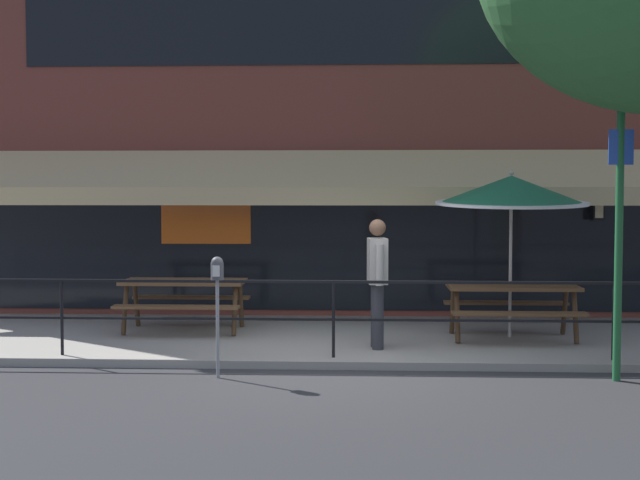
{
  "coord_description": "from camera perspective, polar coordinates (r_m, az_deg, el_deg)",
  "views": [
    {
      "loc": [
        0.37,
        -10.74,
        2.19
      ],
      "look_at": [
        -0.23,
        1.6,
        1.5
      ],
      "focal_mm": 50.0,
      "sensor_mm": 36.0,
      "label": 1
    }
  ],
  "objects": [
    {
      "name": "restaurant_building",
      "position": [
        15.03,
        1.38,
        8.26
      ],
      "size": [
        15.0,
        1.6,
        7.08
      ],
      "color": "brown",
      "rests_on": "ground"
    },
    {
      "name": "parking_meter_near",
      "position": [
        10.42,
        -6.59,
        -2.56
      ],
      "size": [
        0.15,
        0.16,
        1.42
      ],
      "color": "gray",
      "rests_on": "ground"
    },
    {
      "name": "ground_plane",
      "position": [
        10.97,
        0.81,
        -8.32
      ],
      "size": [
        120.0,
        120.0,
        0.0
      ],
      "primitive_type": "plane",
      "color": "#2D2D30"
    },
    {
      "name": "patio_railing",
      "position": [
        11.13,
        0.87,
        -3.98
      ],
      "size": [
        13.84,
        0.04,
        0.97
      ],
      "color": "black",
      "rests_on": "patio_deck"
    },
    {
      "name": "pedestrian_walking",
      "position": [
        11.78,
        3.69,
        -2.33
      ],
      "size": [
        0.28,
        0.62,
        1.71
      ],
      "color": "#333338",
      "rests_on": "patio_deck"
    },
    {
      "name": "patio_umbrella_centre",
      "position": [
        12.9,
        12.14,
        3.08
      ],
      "size": [
        2.14,
        2.14,
        2.38
      ],
      "color": "#B7B2A8",
      "rests_on": "patio_deck"
    },
    {
      "name": "street_sign_pole",
      "position": [
        10.7,
        18.61,
        1.57
      ],
      "size": [
        0.28,
        0.09,
        3.72
      ],
      "color": "#1E6033",
      "rests_on": "ground"
    },
    {
      "name": "patio_deck",
      "position": [
        12.92,
        1.12,
        -6.34
      ],
      "size": [
        15.0,
        4.0,
        0.1
      ],
      "primitive_type": "cube",
      "color": "#9E998E",
      "rests_on": "ground"
    },
    {
      "name": "picnic_table_centre",
      "position": [
        12.79,
        12.21,
        -3.54
      ],
      "size": [
        1.8,
        1.42,
        0.76
      ],
      "color": "brown",
      "rests_on": "patio_deck"
    },
    {
      "name": "picnic_table_left",
      "position": [
        13.33,
        -8.7,
        -3.23
      ],
      "size": [
        1.8,
        1.42,
        0.76
      ],
      "color": "brown",
      "rests_on": "patio_deck"
    }
  ]
}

